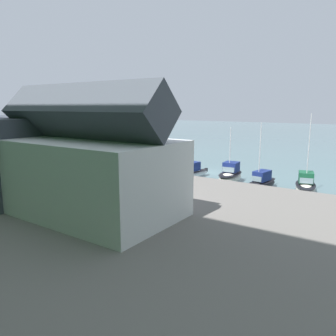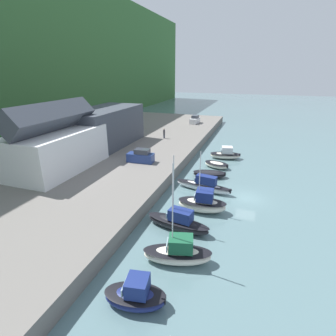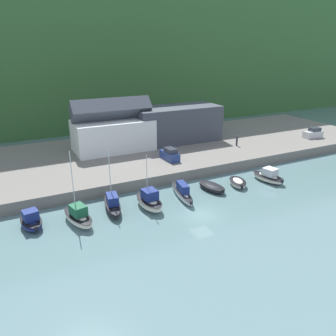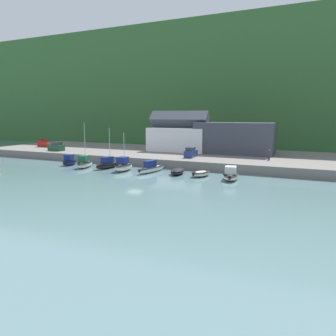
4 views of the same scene
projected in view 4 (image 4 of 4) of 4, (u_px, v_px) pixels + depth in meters
The scene contains 17 objects.
ground_plane at pixel (135, 178), 55.89m from camera, with size 320.00×320.00×0.00m, color slate.
hillside_backdrop at pixel (241, 91), 126.60m from camera, with size 240.00×67.68×39.09m.
quay_promenade at pixel (187, 156), 77.95m from camera, with size 104.89×27.95×1.74m.
harbor_clubhouse at pixel (179, 136), 80.56m from camera, with size 14.73×8.06×9.83m.
yacht_club_building at pixel (235, 138), 75.35m from camera, with size 17.72×8.19×7.12m.
moored_boat_0 at pixel (70, 161), 69.64m from camera, with size 2.99×4.75×2.29m.
moored_boat_1 at pixel (85, 163), 66.16m from camera, with size 3.57×6.26×9.09m.
moored_boat_2 at pixel (108, 164), 65.53m from camera, with size 2.86×7.12×8.04m.
moored_boat_3 at pixel (123, 166), 62.24m from camera, with size 2.87×5.79×7.31m.
moored_boat_4 at pixel (151, 168), 60.90m from camera, with size 2.73×8.13×2.26m.
moored_boat_5 at pixel (177, 171), 59.02m from camera, with size 3.14×5.34×0.92m.
moored_boat_6 at pixel (201, 174), 56.85m from camera, with size 3.64×4.80×0.94m.
moored_boat_7 at pixel (231, 175), 53.87m from camera, with size 3.44×5.93×2.28m.
parked_car_0 at pixel (191, 153), 69.04m from camera, with size 2.04×4.30×2.16m.
parked_car_2 at pixel (56, 147), 81.43m from camera, with size 4.32×2.11×2.16m.
pickup_truck_0 at pixel (45, 144), 91.04m from camera, with size 4.79×2.12×1.90m.
person_on_quay at pixel (269, 155), 64.18m from camera, with size 0.40×0.40×2.14m.
Camera 4 is at (27.95, -47.60, 10.63)m, focal length 35.00 mm.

